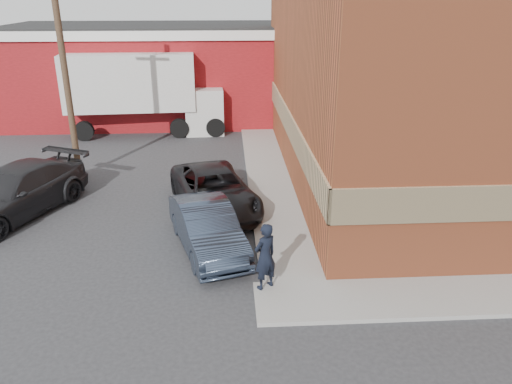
# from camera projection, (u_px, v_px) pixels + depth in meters

# --- Properties ---
(ground) EXTENTS (90.00, 90.00, 0.00)m
(ground) POSITION_uv_depth(u_px,v_px,m) (271.00, 285.00, 13.55)
(ground) COLOR #28282B
(ground) RESTS_ON ground
(brick_building) EXTENTS (14.25, 18.25, 9.36)m
(brick_building) POSITION_uv_depth(u_px,v_px,m) (458.00, 63.00, 20.59)
(brick_building) COLOR #A64C2A
(brick_building) RESTS_ON ground
(sidewalk_west) EXTENTS (1.80, 18.00, 0.12)m
(sidewalk_west) POSITION_uv_depth(u_px,v_px,m) (267.00, 172.00, 21.89)
(sidewalk_west) COLOR gray
(sidewalk_west) RESTS_ON ground
(warehouse) EXTENTS (16.30, 8.30, 5.60)m
(warehouse) POSITION_uv_depth(u_px,v_px,m) (146.00, 72.00, 30.68)
(warehouse) COLOR maroon
(warehouse) RESTS_ON ground
(utility_pole) EXTENTS (2.00, 0.26, 9.00)m
(utility_pole) POSITION_uv_depth(u_px,v_px,m) (64.00, 64.00, 19.69)
(utility_pole) COLOR #4F3A27
(utility_pole) RESTS_ON ground
(man) EXTENTS (0.81, 0.75, 1.86)m
(man) POSITION_uv_depth(u_px,v_px,m) (265.00, 256.00, 12.91)
(man) COLOR black
(man) RESTS_ON sidewalk_south
(sedan) EXTENTS (2.76, 4.72, 1.47)m
(sedan) POSITION_uv_depth(u_px,v_px,m) (207.00, 228.00, 15.18)
(sedan) COLOR #273041
(sedan) RESTS_ON ground
(suv_a) EXTENTS (3.79, 5.78, 1.48)m
(suv_a) POSITION_uv_depth(u_px,v_px,m) (214.00, 190.00, 18.05)
(suv_a) COLOR black
(suv_a) RESTS_ON ground
(suv_b) EXTENTS (4.62, 6.35, 1.71)m
(suv_b) POSITION_uv_depth(u_px,v_px,m) (14.00, 192.00, 17.54)
(suv_b) COLOR black
(suv_b) RESTS_ON ground
(box_truck) EXTENTS (9.06, 3.18, 4.41)m
(box_truck) POSITION_uv_depth(u_px,v_px,m) (147.00, 88.00, 27.15)
(box_truck) COLOR silver
(box_truck) RESTS_ON ground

